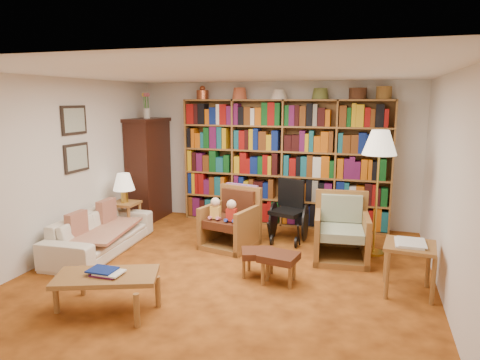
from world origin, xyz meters
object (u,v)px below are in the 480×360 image
at_px(floor_lamp, 380,148).
at_px(armchair_leather, 232,221).
at_px(side_table_papers, 410,252).
at_px(coffee_table, 107,279).
at_px(wheelchair, 289,213).
at_px(footstool_a, 258,255).
at_px(armchair_sage, 342,234).
at_px(sofa, 101,232).
at_px(side_table_lamp, 125,210).
at_px(footstool_b, 279,259).

bearing_deg(floor_lamp, armchair_leather, -173.01).
xyz_separation_m(floor_lamp, side_table_papers, (0.38, -1.22, -1.04)).
height_order(floor_lamp, coffee_table, floor_lamp).
distance_m(wheelchair, footstool_a, 1.58).
height_order(armchair_leather, armchair_sage, armchair_sage).
height_order(sofa, coffee_table, sofa).
xyz_separation_m(side_table_lamp, wheelchair, (2.62, 0.55, 0.03)).
relative_size(sofa, footstool_b, 3.91).
distance_m(sofa, armchair_sage, 3.47).
bearing_deg(armchair_sage, side_table_papers, -48.57).
distance_m(floor_lamp, footstool_a, 2.27).
bearing_deg(armchair_leather, side_table_lamp, -179.62).
bearing_deg(side_table_lamp, footstool_a, -21.80).
height_order(floor_lamp, side_table_papers, floor_lamp).
height_order(sofa, armchair_sage, armchair_sage).
distance_m(side_table_lamp, armchair_leather, 1.84).
distance_m(wheelchair, side_table_papers, 2.26).
xyz_separation_m(armchair_leather, armchair_sage, (1.64, -0.05, -0.02)).
bearing_deg(sofa, side_table_papers, -95.87).
xyz_separation_m(side_table_papers, coffee_table, (-3.04, -1.38, -0.15)).
distance_m(footstool_a, footstool_b, 0.32).
relative_size(armchair_leather, floor_lamp, 0.51).
bearing_deg(sofa, wheelchair, -65.42).
height_order(footstool_b, coffee_table, coffee_table).
height_order(sofa, wheelchair, wheelchair).
relative_size(floor_lamp, side_table_papers, 2.90).
height_order(side_table_lamp, wheelchair, wheelchair).
relative_size(footstool_b, coffee_table, 0.43).
distance_m(wheelchair, floor_lamp, 1.73).
distance_m(side_table_papers, coffee_table, 3.35).
xyz_separation_m(armchair_leather, side_table_papers, (2.45, -0.97, 0.12)).
xyz_separation_m(sofa, coffee_table, (1.15, -1.53, 0.07)).
bearing_deg(footstool_a, wheelchair, 86.70).
xyz_separation_m(armchair_leather, footstool_b, (0.98, -1.15, -0.07)).
bearing_deg(armchair_sage, floor_lamp, 34.53).
xyz_separation_m(sofa, side_table_papers, (4.19, -0.14, 0.21)).
height_order(sofa, side_table_lamp, sofa).
height_order(armchair_sage, coffee_table, armchair_sage).
xyz_separation_m(armchair_leather, floor_lamp, (2.07, 0.25, 1.17)).
bearing_deg(armchair_sage, footstool_b, -120.78).
relative_size(footstool_a, coffee_table, 0.42).
distance_m(armchair_sage, floor_lamp, 1.30).
relative_size(side_table_lamp, armchair_sage, 0.59).
bearing_deg(floor_lamp, footstool_a, -137.35).
bearing_deg(footstool_b, footstool_a, 157.32).
bearing_deg(footstool_b, coffee_table, -142.54).
xyz_separation_m(footstool_b, coffee_table, (-1.57, -1.21, 0.05)).
relative_size(wheelchair, coffee_table, 0.82).
xyz_separation_m(floor_lamp, coffee_table, (-2.67, -2.61, -1.19)).
relative_size(wheelchair, footstool_a, 1.95).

